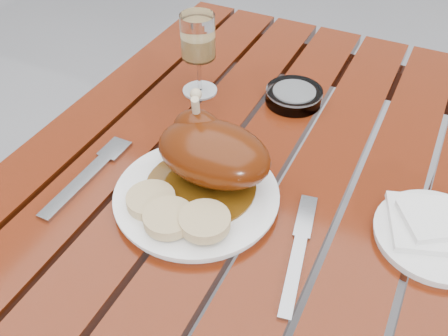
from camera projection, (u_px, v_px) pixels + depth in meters
The scene contains 10 objects.
table at pixel (238, 300), 1.10m from camera, with size 0.80×1.20×0.75m, color maroon.
dinner_plate at pixel (197, 197), 0.81m from camera, with size 0.27×0.27×0.02m, color white.
roast_duck at pixel (211, 151), 0.80m from camera, with size 0.19×0.18×0.14m.
bread_dumplings at pixel (174, 213), 0.75m from camera, with size 0.18×0.10×0.03m.
wine_glass at pixel (199, 55), 0.99m from camera, with size 0.07×0.07×0.17m, color tan.
side_plate at pixel (436, 236), 0.74m from camera, with size 0.18×0.18×0.01m, color white.
napkin at pixel (432, 224), 0.75m from camera, with size 0.12×0.12×0.01m, color white.
ashtray at pixel (294, 96), 1.01m from camera, with size 0.11×0.11×0.03m, color #B2B7BC.
fork at pixel (83, 180), 0.84m from camera, with size 0.02×0.20×0.01m, color gray.
knife at pixel (296, 261), 0.72m from camera, with size 0.02×0.20×0.01m, color gray.
Camera 1 is at (0.25, -0.57, 1.33)m, focal length 40.00 mm.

